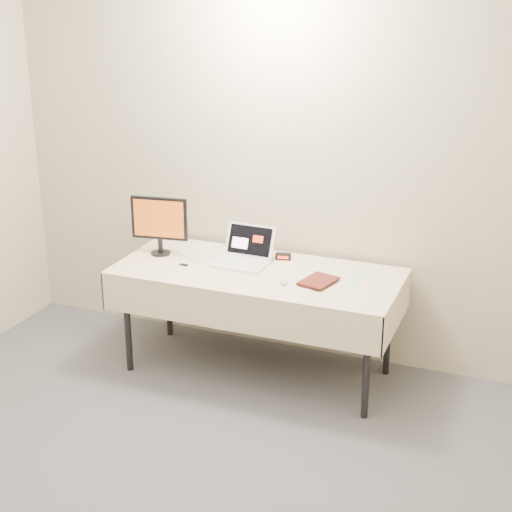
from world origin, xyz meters
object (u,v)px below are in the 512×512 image
at_px(table, 257,279).
at_px(laptop, 244,254).
at_px(book, 307,262).
at_px(monitor, 159,221).

bearing_deg(table, laptop, 140.57).
bearing_deg(book, monitor, -169.70).
height_order(monitor, book, monitor).
bearing_deg(laptop, table, -37.55).
bearing_deg(monitor, book, -13.08).
xyz_separation_m(table, book, (0.35, -0.04, 0.18)).
height_order(table, book, book).
bearing_deg(table, book, -5.88).
bearing_deg(monitor, laptop, -2.54).
relative_size(laptop, monitor, 0.88).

